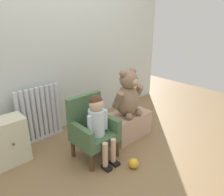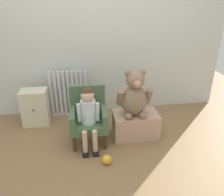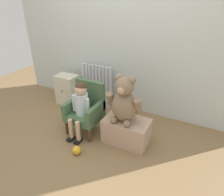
% 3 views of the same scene
% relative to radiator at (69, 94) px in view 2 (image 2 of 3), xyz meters
% --- Properties ---
extents(ground_plane, '(6.00, 6.00, 0.00)m').
position_rel_radiator_xyz_m(ground_plane, '(0.39, -1.11, -0.33)').
color(ground_plane, olive).
extents(back_wall, '(3.80, 0.05, 2.40)m').
position_rel_radiator_xyz_m(back_wall, '(0.39, 0.12, 0.87)').
color(back_wall, silver).
rests_on(back_wall, ground_plane).
extents(radiator, '(0.56, 0.05, 0.67)m').
position_rel_radiator_xyz_m(radiator, '(0.00, 0.00, 0.00)').
color(radiator, silver).
rests_on(radiator, ground_plane).
extents(small_dresser, '(0.34, 0.27, 0.50)m').
position_rel_radiator_xyz_m(small_dresser, '(-0.45, -0.21, -0.09)').
color(small_dresser, beige).
rests_on(small_dresser, ground_plane).
extents(child_armchair, '(0.42, 0.39, 0.67)m').
position_rel_radiator_xyz_m(child_armchair, '(0.26, -0.69, -0.01)').
color(child_armchair, '#446440').
rests_on(child_armchair, ground_plane).
extents(child_figure, '(0.25, 0.35, 0.73)m').
position_rel_radiator_xyz_m(child_figure, '(0.26, -0.80, 0.14)').
color(child_figure, silver).
rests_on(child_figure, ground_plane).
extents(low_bench, '(0.55, 0.34, 0.31)m').
position_rel_radiator_xyz_m(low_bench, '(0.83, -0.68, -0.18)').
color(low_bench, tan).
rests_on(low_bench, ground_plane).
extents(large_teddy_bear, '(0.42, 0.29, 0.57)m').
position_rel_radiator_xyz_m(large_teddy_bear, '(0.80, -0.70, 0.23)').
color(large_teddy_bear, '#856C52').
rests_on(large_teddy_bear, low_bench).
extents(toy_ball, '(0.10, 0.10, 0.10)m').
position_rel_radiator_xyz_m(toy_ball, '(0.42, -1.16, -0.28)').
color(toy_ball, gold).
rests_on(toy_ball, ground_plane).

